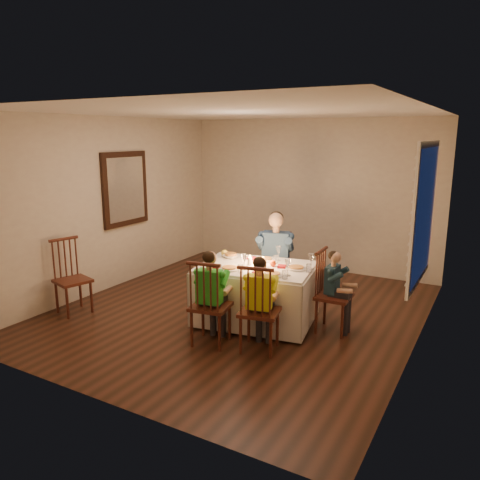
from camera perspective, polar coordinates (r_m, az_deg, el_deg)
The scene contains 26 objects.
ground at distance 6.38m, azimuth -0.10°, elevation -8.67°, with size 5.00×5.00×0.00m, color black.
wall_left at distance 7.39m, azimuth -15.50°, elevation 4.26°, with size 0.02×5.00×2.60m, color beige.
wall_right at distance 5.32m, azimuth 21.50°, elevation 0.66°, with size 0.02×5.00×2.60m, color beige.
wall_back at distance 8.28m, azimuth 8.50°, elevation 5.45°, with size 4.50×0.02×2.60m, color beige.
ceiling at distance 5.95m, azimuth -0.11°, elevation 15.33°, with size 5.00×5.00×0.00m, color white.
dining_table at distance 5.88m, azimuth 1.96°, elevation -5.14°, with size 1.57×1.24×0.71m.
chair_adult at distance 6.71m, azimuth 4.24°, elevation -7.61°, with size 0.41×0.39×1.00m, color #3D1310, non-canonical shape.
chair_near_left at distance 5.49m, azimuth -3.54°, elevation -12.42°, with size 0.41×0.39×1.00m, color #3D1310, non-canonical shape.
chair_near_right at distance 5.33m, azimuth 2.35°, elevation -13.20°, with size 0.41×0.39×1.00m, color #3D1310, non-canonical shape.
chair_end at distance 5.90m, azimuth 11.19°, elevation -10.81°, with size 0.41×0.39×1.00m, color #3D1310, non-canonical shape.
chair_extra at distance 6.72m, azimuth -19.43°, elevation -8.30°, with size 0.41×0.39×1.00m, color #3D1310, non-canonical shape.
adult at distance 6.71m, azimuth 4.24°, elevation -7.61°, with size 0.49×0.45×1.30m, color navy, non-canonical shape.
child_green at distance 5.49m, azimuth -3.54°, elevation -12.42°, with size 0.37×0.34×1.09m, color green, non-canonical shape.
child_yellow at distance 5.33m, azimuth 2.35°, elevation -13.20°, with size 0.36×0.33×1.07m, color yellow, non-canonical shape.
child_teal at distance 5.90m, azimuth 11.19°, elevation -10.81°, with size 0.31×0.29×1.00m, color #19313F, non-canonical shape.
setting_adult at distance 6.07m, azimuth 3.03°, elevation -2.41°, with size 0.26×0.26×0.02m, color silver.
setting_green at distance 5.66m, azimuth -1.28°, elevation -3.51°, with size 0.26×0.26×0.02m, color silver.
setting_yellow at distance 5.44m, azimuth 3.96°, elevation -4.23°, with size 0.26×0.26×0.02m, color silver.
setting_teal at distance 5.72m, azimuth 6.87°, elevation -3.44°, with size 0.26×0.26×0.02m, color silver.
candle_left at distance 5.83m, azimuth 1.20°, elevation -2.62°, with size 0.06×0.06×0.10m, color silver.
candle_right at distance 5.78m, azimuth 2.82°, elevation -2.77°, with size 0.06×0.06×0.10m, color silver.
squash at distance 6.25m, azimuth -1.90°, elevation -1.61°, with size 0.09×0.09×0.09m, color yellow.
orange_fruit at distance 5.80m, azimuth 4.02°, elevation -2.84°, with size 0.08×0.08×0.08m, color #E24A13.
serving_bowl at distance 6.17m, azimuth -1.14°, elevation -2.01°, with size 0.19×0.19×0.05m, color silver.
wall_mirror at distance 7.56m, azimuth -13.81°, elevation 6.06°, with size 0.06×0.95×1.15m.
window_blinds at distance 5.38m, azimuth 21.37°, elevation 2.98°, with size 0.07×1.34×1.54m.
Camera 1 is at (2.93, -5.17, 2.33)m, focal length 35.00 mm.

